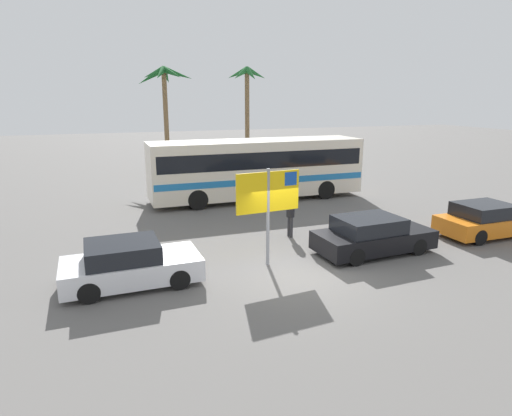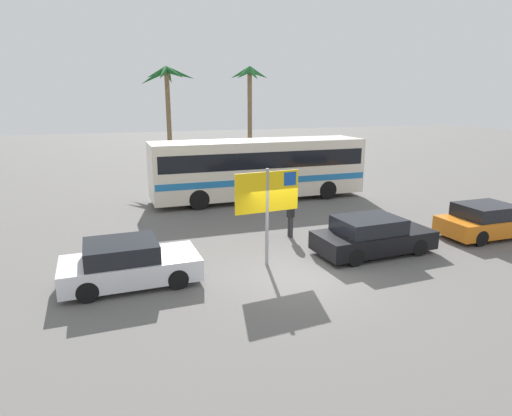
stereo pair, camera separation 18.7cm
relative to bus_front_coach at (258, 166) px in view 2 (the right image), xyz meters
The scene contains 9 objects.
ground 10.62m from the bus_front_coach, 102.40° to the right, with size 120.00×120.00×0.00m, color #605E5B.
bus_front_coach is the anchor object (origin of this frame).
ferry_sign 9.58m from the bus_front_coach, 107.47° to the right, with size 2.20×0.27×3.20m.
car_orange 11.21m from the bus_front_coach, 55.20° to the right, with size 3.92×1.85×1.32m.
car_white 11.83m from the bus_front_coach, 128.32° to the right, with size 3.99×2.00×1.32m.
car_black 9.44m from the bus_front_coach, 84.13° to the right, with size 4.28×2.03×1.32m.
pedestrian_crossing_lot 6.79m from the bus_front_coach, 98.63° to the right, with size 0.32×0.32×1.69m.
palm_tree_seaside 9.74m from the bus_front_coach, 74.77° to the left, with size 2.83×2.87×7.45m.
palm_tree_inland 10.61m from the bus_front_coach, 110.21° to the left, with size 3.78×3.72×7.39m.
Camera 2 is at (-5.43, -11.59, 5.37)m, focal length 30.69 mm.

